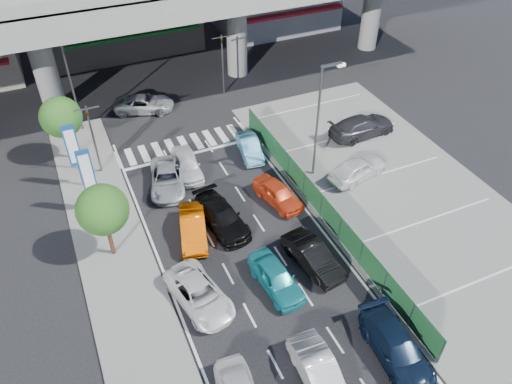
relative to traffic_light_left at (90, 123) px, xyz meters
name	(u,v)px	position (x,y,z in m)	size (l,w,h in m)	color
ground	(255,265)	(6.20, -12.00, -3.94)	(120.00, 120.00, 0.00)	black
parking_lot	(396,192)	(17.20, -10.00, -3.91)	(12.00, 28.00, 0.06)	slate
sidewalk_left	(114,253)	(-0.80, -8.00, -3.88)	(4.00, 30.00, 0.12)	slate
fence_run	(329,216)	(11.50, -11.00, -3.04)	(0.16, 22.00, 1.80)	#1C532A
traffic_light_left	(90,123)	(0.00, 0.00, 0.00)	(1.60, 1.24, 5.20)	#595B60
traffic_light_right	(222,50)	(11.70, 7.00, 0.00)	(1.60, 1.24, 5.20)	#595B60
street_lamp_right	(321,113)	(13.37, -6.00, 0.83)	(1.65, 0.22, 8.00)	#595B60
street_lamp_left	(71,72)	(-0.13, 6.00, 0.83)	(1.65, 0.22, 8.00)	#595B60
signboard_near	(87,173)	(-1.00, -4.01, -0.87)	(0.80, 0.14, 4.70)	#595B60
signboard_far	(73,148)	(-1.40, -1.01, -0.87)	(0.80, 0.14, 4.70)	#595B60
tree_near	(103,210)	(-0.80, -8.00, -0.55)	(2.80, 2.80, 4.80)	#382314
tree_far	(61,117)	(-1.60, 2.50, -0.55)	(2.80, 2.80, 4.80)	#382314
hatch_white_back_mid	(320,374)	(6.01, -19.57, -3.25)	(1.46, 4.19, 1.38)	silver
minivan_navy_back	(397,348)	(9.89, -19.88, -3.25)	(1.93, 4.76, 1.38)	black
sedan_white_mid_left	(199,294)	(2.58, -13.19, -3.29)	(2.13, 4.62, 1.28)	white
taxi_teal_mid	(276,278)	(6.62, -13.85, -3.25)	(1.63, 4.05, 1.38)	teal
hatch_black_mid_right	(313,256)	(9.12, -13.31, -3.25)	(1.46, 4.19, 1.38)	black
taxi_orange_left	(193,228)	(3.82, -8.46, -3.26)	(1.43, 4.10, 1.35)	#E25502
sedan_black_mid	(222,217)	(5.69, -8.28, -3.25)	(1.93, 4.76, 1.38)	black
taxi_orange_right	(278,194)	(9.72, -7.67, -3.28)	(1.56, 3.87, 1.32)	red
wagon_silver_front_left	(167,179)	(3.75, -3.34, -3.29)	(2.16, 4.68, 1.30)	#B9BDC1
sedan_white_front_mid	(187,165)	(5.39, -2.44, -3.25)	(1.63, 4.05, 1.38)	white
kei_truck_front_right	(250,147)	(10.13, -2.19, -3.32)	(1.30, 3.71, 1.22)	#5199C5
crossing_wagon_silver	(144,104)	(4.76, 6.87, -3.28)	(2.17, 4.71, 1.31)	#A3A5AA
parked_sedan_white	(358,169)	(15.67, -7.63, -3.14)	(1.73, 4.29, 1.46)	white
parked_sedan_dgrey	(362,126)	(18.83, -3.32, -3.12)	(2.13, 5.24, 1.52)	#2A2A2F
traffic_cone	(306,187)	(11.80, -7.53, -3.50)	(0.39, 0.39, 0.75)	red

